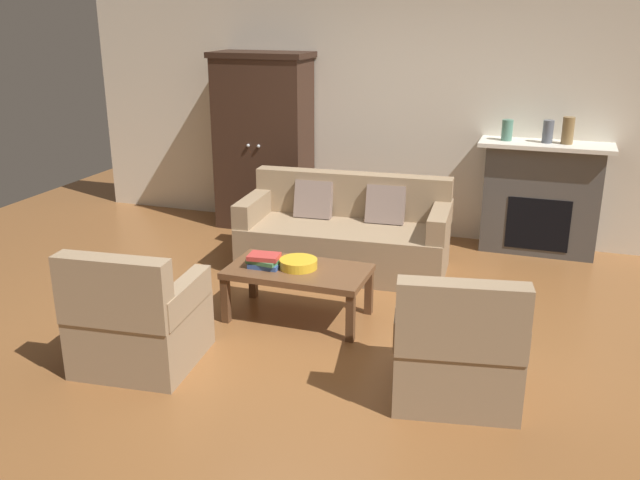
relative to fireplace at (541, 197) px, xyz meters
name	(u,v)px	position (x,y,z in m)	size (l,w,h in m)	color
ground_plane	(318,323)	(-1.55, -2.30, -0.57)	(9.60, 9.60, 0.00)	brown
back_wall	(397,103)	(-1.55, 0.25, 0.83)	(7.20, 0.10, 2.80)	silver
fireplace	(541,197)	(0.00, 0.00, 0.00)	(1.26, 0.48, 1.12)	#4C4947
armoire	(264,142)	(-2.95, -0.08, 0.39)	(1.06, 0.57, 1.92)	#382319
couch	(345,236)	(-1.70, -1.06, -0.25)	(1.97, 0.98, 0.86)	#937A5B
coffee_table	(298,275)	(-1.73, -2.25, -0.20)	(1.10, 0.60, 0.42)	brown
fruit_bowl	(298,264)	(-1.73, -2.24, -0.11)	(0.30, 0.30, 0.07)	gold
book_stack	(264,261)	(-1.99, -2.31, -0.10)	(0.26, 0.20, 0.11)	#38569E
mantel_vase_jade	(507,130)	(-0.38, -0.02, 0.65)	(0.11, 0.11, 0.20)	slate
mantel_vase_slate	(548,132)	(0.00, -0.02, 0.66)	(0.10, 0.10, 0.22)	#565B66
mantel_vase_bronze	(568,131)	(0.18, -0.02, 0.68)	(0.11, 0.11, 0.26)	olive
armchair_near_left	(137,323)	(-2.50, -3.32, -0.25)	(0.84, 0.84, 0.88)	#997F60
armchair_near_right	(457,351)	(-0.38, -3.02, -0.25)	(0.89, 0.89, 0.88)	#997F60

